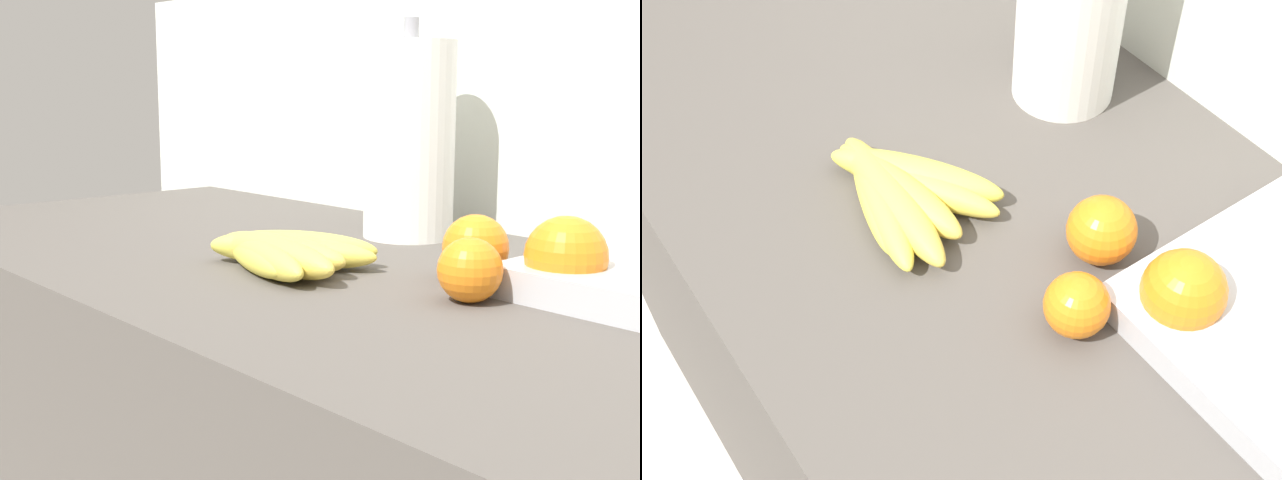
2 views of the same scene
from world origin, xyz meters
The scene contains 5 objects.
wall_back centered at (0.00, 0.35, 0.65)m, with size 2.34×0.06×1.30m, color silver.
banana_bunch centered at (-0.24, -0.08, 0.93)m, with size 0.22×0.17×0.04m.
orange_right centered at (-0.01, -0.03, 0.94)m, with size 0.06×0.06×0.06m, color orange.
orange_center centered at (-0.06, 0.05, 0.95)m, with size 0.07×0.07×0.07m, color orange.
orange_back_right centered at (0.04, 0.06, 0.95)m, with size 0.08×0.08×0.08m, color orange.
Camera 2 is at (0.33, -0.40, 1.59)m, focal length 48.14 mm.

